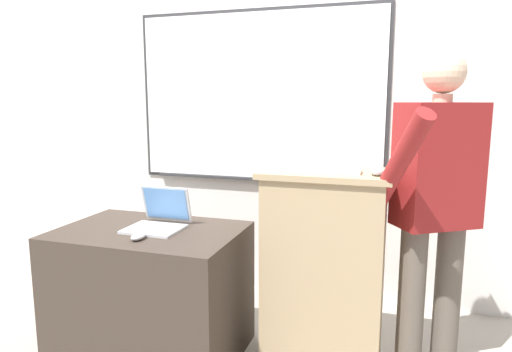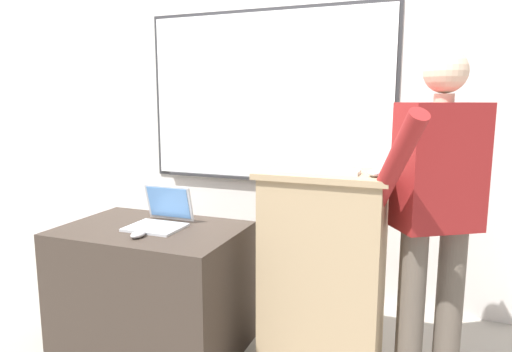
{
  "view_description": "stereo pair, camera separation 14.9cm",
  "coord_description": "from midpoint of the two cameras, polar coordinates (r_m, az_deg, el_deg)",
  "views": [
    {
      "loc": [
        0.81,
        -1.85,
        1.4
      ],
      "look_at": [
        0.08,
        0.42,
        1.01
      ],
      "focal_mm": 32.0,
      "sensor_mm": 36.0,
      "label": 1
    },
    {
      "loc": [
        0.95,
        -1.8,
        1.4
      ],
      "look_at": [
        0.08,
        0.42,
        1.01
      ],
      "focal_mm": 32.0,
      "sensor_mm": 36.0,
      "label": 2
    }
  ],
  "objects": [
    {
      "name": "back_wall",
      "position": [
        3.31,
        5.83,
        9.39
      ],
      "size": [
        6.4,
        0.17,
        2.8
      ],
      "color": "silver",
      "rests_on": "ground_plane"
    },
    {
      "name": "lectern_podium",
      "position": [
        2.42,
        10.12,
        -11.82
      ],
      "size": [
        0.64,
        0.4,
        1.06
      ],
      "color": "tan",
      "rests_on": "ground_plane"
    },
    {
      "name": "side_desk",
      "position": [
        2.69,
        -11.15,
        -13.69
      ],
      "size": [
        0.99,
        0.67,
        0.71
      ],
      "color": "#382D26",
      "rests_on": "ground_plane"
    },
    {
      "name": "person_presenter",
      "position": [
        2.35,
        23.42,
        -2.94
      ],
      "size": [
        0.55,
        0.69,
        1.63
      ],
      "rotation": [
        0.0,
        0.0,
        0.57
      ],
      "color": "brown",
      "rests_on": "ground_plane"
    },
    {
      "name": "laptop",
      "position": [
        2.59,
        -10.07,
        -4.9
      ],
      "size": [
        0.29,
        0.3,
        0.22
      ],
      "color": "#B7BABF",
      "rests_on": "side_desk"
    },
    {
      "name": "wireless_keyboard",
      "position": [
        2.24,
        9.68,
        0.67
      ],
      "size": [
        0.4,
        0.11,
        0.02
      ],
      "color": "beige",
      "rests_on": "lectern_podium"
    },
    {
      "name": "computer_mouse_by_laptop",
      "position": [
        2.4,
        -12.8,
        -7.13
      ],
      "size": [
        0.06,
        0.1,
        0.03
      ],
      "color": "#BCBCC1",
      "rests_on": "side_desk"
    },
    {
      "name": "computer_mouse_by_keyboard",
      "position": [
        2.18,
        16.57,
        0.37
      ],
      "size": [
        0.06,
        0.1,
        0.03
      ],
      "color": "#BCBCC1",
      "rests_on": "lectern_podium"
    }
  ]
}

